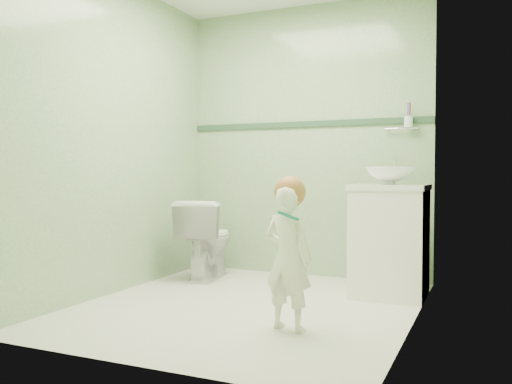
% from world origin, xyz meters
% --- Properties ---
extents(ground, '(2.50, 2.50, 0.00)m').
position_xyz_m(ground, '(0.00, 0.00, 0.00)').
color(ground, silver).
rests_on(ground, ground).
extents(room_shell, '(2.50, 2.54, 2.40)m').
position_xyz_m(room_shell, '(0.00, 0.00, 1.20)').
color(room_shell, '#87AE7B').
rests_on(room_shell, ground).
extents(trim_stripe, '(2.20, 0.02, 0.05)m').
position_xyz_m(trim_stripe, '(0.00, 1.24, 1.35)').
color(trim_stripe, '#2E4D35').
rests_on(trim_stripe, room_shell).
extents(vanity, '(0.52, 0.50, 0.80)m').
position_xyz_m(vanity, '(0.84, 0.70, 0.40)').
color(vanity, white).
rests_on(vanity, ground).
extents(counter, '(0.54, 0.52, 0.04)m').
position_xyz_m(counter, '(0.84, 0.70, 0.81)').
color(counter, white).
rests_on(counter, vanity).
extents(basin, '(0.37, 0.37, 0.13)m').
position_xyz_m(basin, '(0.84, 0.70, 0.89)').
color(basin, white).
rests_on(basin, counter).
extents(faucet, '(0.03, 0.13, 0.18)m').
position_xyz_m(faucet, '(0.84, 0.89, 0.97)').
color(faucet, silver).
rests_on(faucet, counter).
extents(cup_holder, '(0.26, 0.07, 0.21)m').
position_xyz_m(cup_holder, '(0.89, 1.18, 1.33)').
color(cup_holder, silver).
rests_on(cup_holder, room_shell).
extents(toilet, '(0.49, 0.73, 0.69)m').
position_xyz_m(toilet, '(-0.74, 0.76, 0.34)').
color(toilet, white).
rests_on(toilet, ground).
extents(toddler, '(0.34, 0.26, 0.84)m').
position_xyz_m(toddler, '(0.45, -0.41, 0.42)').
color(toddler, white).
rests_on(toddler, ground).
extents(hair_cap, '(0.19, 0.19, 0.19)m').
position_xyz_m(hair_cap, '(0.45, -0.38, 0.80)').
color(hair_cap, '#A96734').
rests_on(hair_cap, toddler).
extents(teal_toothbrush, '(0.11, 0.14, 0.08)m').
position_xyz_m(teal_toothbrush, '(0.50, -0.55, 0.68)').
color(teal_toothbrush, '#0E7D67').
rests_on(teal_toothbrush, toddler).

